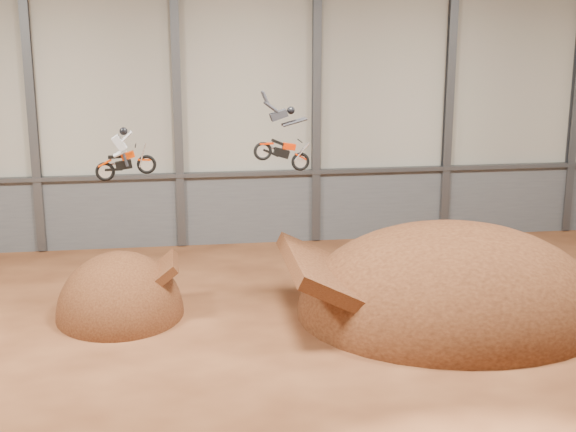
# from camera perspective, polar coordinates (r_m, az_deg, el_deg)

# --- Properties ---
(floor) EXTENTS (40.00, 40.00, 0.00)m
(floor) POSITION_cam_1_polar(r_m,az_deg,el_deg) (26.25, 0.34, -10.93)
(floor) COLOR #542A16
(floor) RESTS_ON ground
(back_wall) EXTENTS (40.00, 0.10, 14.00)m
(back_wall) POSITION_cam_1_polar(r_m,az_deg,el_deg) (38.87, -2.91, 8.11)
(back_wall) COLOR #AFAB9B
(back_wall) RESTS_ON ground
(lower_band_back) EXTENTS (39.80, 0.18, 3.50)m
(lower_band_back) POSITION_cam_1_polar(r_m,az_deg,el_deg) (39.68, -2.81, 0.53)
(lower_band_back) COLOR #595C61
(lower_band_back) RESTS_ON ground
(steel_rail) EXTENTS (39.80, 0.35, 0.20)m
(steel_rail) POSITION_cam_1_polar(r_m,az_deg,el_deg) (39.14, -2.82, 3.04)
(steel_rail) COLOR #47494F
(steel_rail) RESTS_ON lower_band_back
(steel_column_1) EXTENTS (0.40, 0.36, 13.90)m
(steel_column_1) POSITION_cam_1_polar(r_m,az_deg,el_deg) (39.06, -17.79, 7.48)
(steel_column_1) COLOR #47494F
(steel_column_1) RESTS_ON ground
(steel_column_2) EXTENTS (0.40, 0.36, 13.90)m
(steel_column_2) POSITION_cam_1_polar(r_m,az_deg,el_deg) (38.51, -7.88, 7.93)
(steel_column_2) COLOR #47494F
(steel_column_2) RESTS_ON ground
(steel_column_3) EXTENTS (0.40, 0.36, 13.90)m
(steel_column_3) POSITION_cam_1_polar(r_m,az_deg,el_deg) (39.11, 2.03, 8.16)
(steel_column_3) COLOR #47494F
(steel_column_3) RESTS_ON ground
(steel_column_4) EXTENTS (0.40, 0.36, 13.90)m
(steel_column_4) POSITION_cam_1_polar(r_m,az_deg,el_deg) (40.80, 11.38, 8.14)
(steel_column_4) COLOR #47494F
(steel_column_4) RESTS_ON ground
(steel_column_5) EXTENTS (0.40, 0.36, 13.90)m
(steel_column_5) POSITION_cam_1_polar(r_m,az_deg,el_deg) (43.47, 19.79, 7.95)
(steel_column_5) COLOR #47494F
(steel_column_5) RESTS_ON ground
(takeoff_ramp) EXTENTS (4.80, 5.54, 4.80)m
(takeoff_ramp) POSITION_cam_1_polar(r_m,az_deg,el_deg) (31.44, -11.81, -6.85)
(takeoff_ramp) COLOR #3D1D0F
(takeoff_ramp) RESTS_ON ground
(landing_ramp) EXTENTS (11.84, 10.47, 6.83)m
(landing_ramp) POSITION_cam_1_polar(r_m,az_deg,el_deg) (31.65, 11.47, -6.70)
(landing_ramp) COLOR #3D1D0F
(landing_ramp) RESTS_ON ground
(fmx_rider_a) EXTENTS (2.37, 0.83, 2.19)m
(fmx_rider_a) POSITION_cam_1_polar(r_m,az_deg,el_deg) (28.44, -11.42, 4.60)
(fmx_rider_a) COLOR #E03900
(fmx_rider_b) EXTENTS (3.46, 1.00, 3.16)m
(fmx_rider_b) POSITION_cam_1_polar(r_m,az_deg,el_deg) (29.13, -0.65, 5.98)
(fmx_rider_b) COLOR #BD2200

